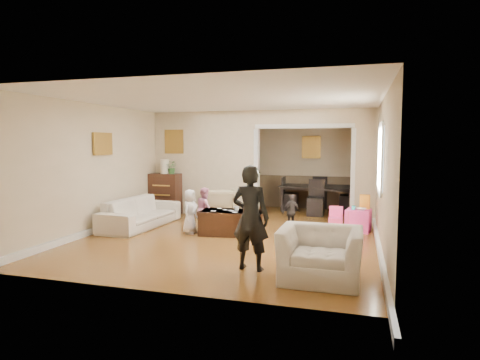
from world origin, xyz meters
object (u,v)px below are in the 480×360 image
(coffee_table, at_px, (233,223))
(adult_person, at_px, (250,218))
(play_table, at_px, (358,220))
(sofa, at_px, (141,213))
(child_kneel_a, at_px, (190,211))
(child_toddler, at_px, (291,212))
(armchair_front, at_px, (320,254))
(cyan_cup, at_px, (353,208))
(table_lamp, at_px, (165,167))
(dresser, at_px, (165,194))
(child_kneel_b, at_px, (205,208))
(armchair_back, at_px, (218,203))
(dining_table, at_px, (318,199))
(coffee_cup, at_px, (237,209))

(coffee_table, height_order, adult_person, adult_person)
(play_table, bearing_deg, sofa, -169.31)
(child_kneel_a, height_order, child_toddler, child_kneel_a)
(coffee_table, xyz_separation_m, adult_person, (0.92, -2.08, 0.52))
(armchair_front, distance_m, cyan_cup, 3.23)
(sofa, bearing_deg, coffee_table, -91.33)
(sofa, distance_m, table_lamp, 1.83)
(dresser, relative_size, child_kneel_b, 1.17)
(child_toddler, bearing_deg, cyan_cup, 142.09)
(armchair_back, relative_size, table_lamp, 2.19)
(play_table, bearing_deg, adult_person, -115.76)
(sofa, distance_m, dining_table, 4.66)
(armchair_front, distance_m, table_lamp, 5.89)
(child_toddler, bearing_deg, armchair_back, -71.33)
(adult_person, bearing_deg, dresser, -42.84)
(armchair_back, relative_size, dining_table, 0.40)
(dresser, bearing_deg, child_kneel_b, -41.02)
(child_kneel_a, bearing_deg, coffee_table, -77.05)
(table_lamp, xyz_separation_m, child_toddler, (3.39, -0.98, -0.84))
(table_lamp, distance_m, adult_person, 5.03)
(coffee_table, xyz_separation_m, coffee_cup, (0.10, -0.05, 0.29))
(table_lamp, bearing_deg, sofa, -82.67)
(sofa, bearing_deg, child_toddler, -76.68)
(child_kneel_b, height_order, child_toddler, child_kneel_b)
(coffee_table, bearing_deg, dining_table, 66.89)
(armchair_back, height_order, play_table, armchair_back)
(armchair_back, bearing_deg, adult_person, 94.68)
(coffee_cup, xyz_separation_m, child_kneel_b, (-0.80, 0.35, -0.08))
(armchair_back, xyz_separation_m, child_toddler, (1.91, -0.86, 0.02))
(armchair_front, bearing_deg, sofa, 149.53)
(dresser, xyz_separation_m, child_kneel_a, (1.49, -1.88, -0.08))
(adult_person, distance_m, child_kneel_b, 2.89)
(sofa, distance_m, adult_person, 3.80)
(table_lamp, xyz_separation_m, cyan_cup, (4.64, -0.77, -0.73))
(cyan_cup, bearing_deg, dining_table, 112.28)
(coffee_table, distance_m, dining_table, 3.50)
(cyan_cup, bearing_deg, table_lamp, 170.54)
(child_toddler, bearing_deg, coffee_cup, -6.95)
(armchair_back, bearing_deg, child_kneel_a, 69.38)
(sofa, relative_size, adult_person, 1.41)
(armchair_front, bearing_deg, dining_table, 95.83)
(table_lamp, xyz_separation_m, child_kneel_a, (1.49, -1.88, -0.78))
(cyan_cup, distance_m, child_toddler, 1.27)
(armchair_back, bearing_deg, play_table, 148.32)
(dresser, height_order, child_kneel_a, dresser)
(table_lamp, height_order, child_kneel_b, table_lamp)
(child_kneel_a, bearing_deg, armchair_back, 3.40)
(play_table, bearing_deg, armchair_back, 169.40)
(armchair_front, xyz_separation_m, cyan_cup, (0.38, 3.20, 0.15))
(armchair_front, height_order, coffee_table, armchair_front)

